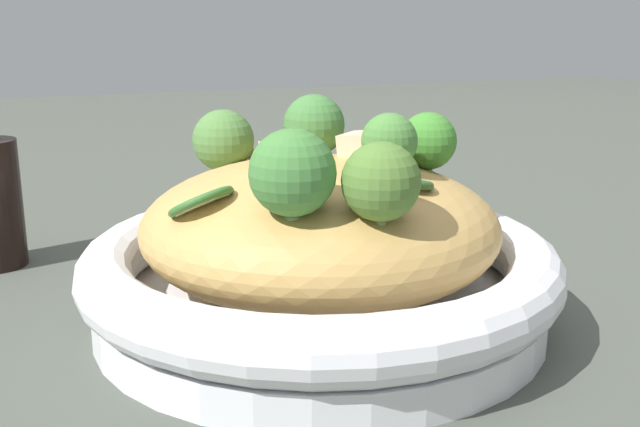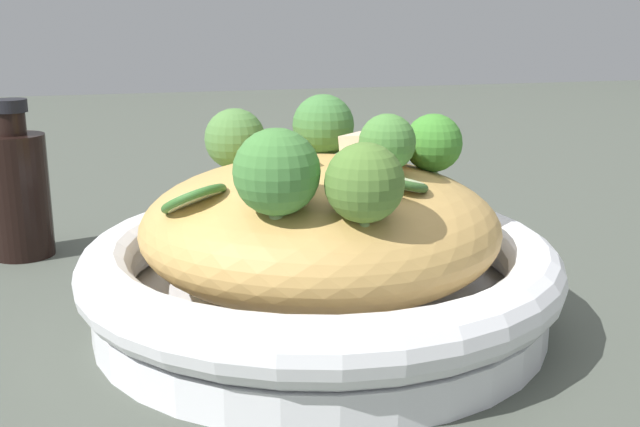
{
  "view_description": "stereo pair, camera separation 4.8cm",
  "coord_description": "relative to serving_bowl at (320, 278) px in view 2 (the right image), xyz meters",
  "views": [
    {
      "loc": [
        0.43,
        -0.17,
        0.2
      ],
      "look_at": [
        0.0,
        0.0,
        0.07
      ],
      "focal_mm": 42.91,
      "sensor_mm": 36.0,
      "label": 1
    },
    {
      "loc": [
        0.45,
        -0.12,
        0.2
      ],
      "look_at": [
        0.0,
        0.0,
        0.07
      ],
      "focal_mm": 42.91,
      "sensor_mm": 36.0,
      "label": 2
    }
  ],
  "objects": [
    {
      "name": "soy_sauce_bottle",
      "position": [
        -0.2,
        -0.2,
        0.02
      ],
      "size": [
        0.05,
        0.05,
        0.13
      ],
      "color": "black",
      "rests_on": "ground_plane"
    },
    {
      "name": "ground_plane",
      "position": [
        0.0,
        0.0,
        -0.03
      ],
      "size": [
        3.0,
        3.0,
        0.0
      ],
      "primitive_type": "plane",
      "color": "#454A41"
    },
    {
      "name": "carrot_coins",
      "position": [
        -0.03,
        0.0,
        0.07
      ],
      "size": [
        0.14,
        0.11,
        0.04
      ],
      "color": "orange",
      "rests_on": "serving_bowl"
    },
    {
      "name": "noodle_heap",
      "position": [
        0.0,
        0.0,
        0.03
      ],
      "size": [
        0.23,
        0.23,
        0.08
      ],
      "color": "tan",
      "rests_on": "serving_bowl"
    },
    {
      "name": "chicken_chunks",
      "position": [
        -0.0,
        0.01,
        0.08
      ],
      "size": [
        0.05,
        0.09,
        0.03
      ],
      "color": "beige",
      "rests_on": "serving_bowl"
    },
    {
      "name": "serving_bowl",
      "position": [
        0.0,
        0.0,
        0.0
      ],
      "size": [
        0.3,
        0.3,
        0.06
      ],
      "color": "white",
      "rests_on": "ground_plane"
    },
    {
      "name": "zucchini_slices",
      "position": [
        0.04,
        -0.03,
        0.07
      ],
      "size": [
        0.07,
        0.16,
        0.03
      ],
      "color": "beige",
      "rests_on": "serving_bowl"
    },
    {
      "name": "broccoli_florets",
      "position": [
        0.0,
        -0.0,
        0.08
      ],
      "size": [
        0.24,
        0.17,
        0.07
      ],
      "color": "#99B577",
      "rests_on": "serving_bowl"
    }
  ]
}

